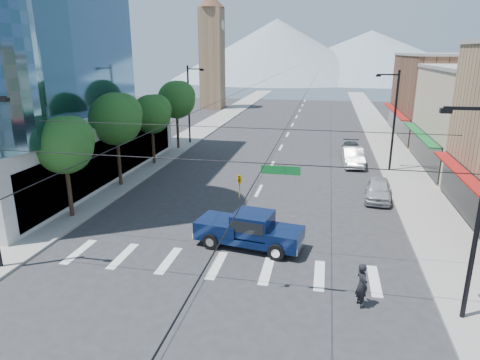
{
  "coord_description": "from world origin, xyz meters",
  "views": [
    {
      "loc": [
        4.89,
        -17.61,
        10.57
      ],
      "look_at": [
        -0.07,
        6.87,
        3.0
      ],
      "focal_mm": 32.0,
      "sensor_mm": 36.0,
      "label": 1
    }
  ],
  "objects": [
    {
      "name": "shop_far",
      "position": [
        20.0,
        40.0,
        5.0
      ],
      "size": [
        12.0,
        18.0,
        10.0
      ],
      "primitive_type": "cube",
      "color": "brown",
      "rests_on": "ground"
    },
    {
      "name": "lamp_pole_ne",
      "position": [
        10.67,
        22.0,
        4.94
      ],
      "size": [
        2.0,
        0.25,
        9.0
      ],
      "color": "black",
      "rests_on": "ground"
    },
    {
      "name": "signal_rig",
      "position": [
        0.19,
        -1.0,
        4.64
      ],
      "size": [
        21.8,
        0.2,
        9.0
      ],
      "color": "black",
      "rests_on": "ground"
    },
    {
      "name": "tree_midfar",
      "position": [
        -11.07,
        20.1,
        4.99
      ],
      "size": [
        3.65,
        3.64,
        6.71
      ],
      "color": "black",
      "rests_on": "ground"
    },
    {
      "name": "sidewalk_left",
      "position": [
        -12.0,
        40.0,
        0.07
      ],
      "size": [
        4.0,
        120.0,
        0.15
      ],
      "primitive_type": "cube",
      "color": "gray",
      "rests_on": "ground"
    },
    {
      "name": "parked_car_mid",
      "position": [
        7.6,
        23.49,
        0.84
      ],
      "size": [
        2.06,
        5.21,
        1.69
      ],
      "primitive_type": "imported",
      "rotation": [
        0.0,
        0.0,
        0.05
      ],
      "color": "silver",
      "rests_on": "ground"
    },
    {
      "name": "tree_near",
      "position": [
        -11.07,
        6.1,
        4.99
      ],
      "size": [
        3.65,
        3.64,
        6.71
      ],
      "color": "black",
      "rests_on": "ground"
    },
    {
      "name": "parked_car_near",
      "position": [
        8.93,
        13.73,
        0.78
      ],
      "size": [
        2.28,
        4.72,
        1.55
      ],
      "primitive_type": "imported",
      "rotation": [
        0.0,
        0.0,
        -0.1
      ],
      "color": "silver",
      "rests_on": "ground"
    },
    {
      "name": "pickup_truck",
      "position": [
        1.01,
        4.0,
        1.06
      ],
      "size": [
        6.29,
        3.09,
        2.04
      ],
      "rotation": [
        0.0,
        0.0,
        -0.16
      ],
      "color": "#07153A",
      "rests_on": "ground"
    },
    {
      "name": "clock_tower",
      "position": [
        -16.5,
        62.0,
        10.64
      ],
      "size": [
        4.8,
        4.8,
        20.4
      ],
      "color": "#8C6B4C",
      "rests_on": "ground"
    },
    {
      "name": "mountain_left",
      "position": [
        -15.0,
        150.0,
        11.0
      ],
      "size": [
        80.0,
        80.0,
        22.0
      ],
      "primitive_type": "cone",
      "color": "gray",
      "rests_on": "ground"
    },
    {
      "name": "tree_far",
      "position": [
        -11.07,
        27.1,
        5.59
      ],
      "size": [
        4.09,
        4.09,
        7.52
      ],
      "color": "black",
      "rests_on": "ground"
    },
    {
      "name": "tree_midnear",
      "position": [
        -11.07,
        13.1,
        5.59
      ],
      "size": [
        4.09,
        4.09,
        7.52
      ],
      "color": "black",
      "rests_on": "ground"
    },
    {
      "name": "ground",
      "position": [
        0.0,
        0.0,
        0.0
      ],
      "size": [
        160.0,
        160.0,
        0.0
      ],
      "primitive_type": "plane",
      "color": "#28282B",
      "rests_on": "ground"
    },
    {
      "name": "sidewalk_right",
      "position": [
        12.0,
        40.0,
        0.07
      ],
      "size": [
        4.0,
        120.0,
        0.15
      ],
      "primitive_type": "cube",
      "color": "gray",
      "rests_on": "ground"
    },
    {
      "name": "parked_car_far",
      "position": [
        7.6,
        27.46,
        0.7
      ],
      "size": [
        2.09,
        4.86,
        1.39
      ],
      "primitive_type": "imported",
      "rotation": [
        0.0,
        0.0,
        -0.03
      ],
      "color": "#2E2E31",
      "rests_on": "ground"
    },
    {
      "name": "pedestrian",
      "position": [
        6.78,
        -0.77,
        1.0
      ],
      "size": [
        0.73,
        0.86,
        2.0
      ],
      "primitive_type": "imported",
      "rotation": [
        0.0,
        0.0,
        1.98
      ],
      "color": "black",
      "rests_on": "ground"
    },
    {
      "name": "lamp_pole_nw",
      "position": [
        -10.67,
        30.0,
        4.94
      ],
      "size": [
        2.0,
        0.25,
        9.0
      ],
      "color": "black",
      "rests_on": "ground"
    },
    {
      "name": "mountain_right",
      "position": [
        20.0,
        160.0,
        9.0
      ],
      "size": [
        90.0,
        90.0,
        18.0
      ],
      "primitive_type": "cone",
      "color": "gray",
      "rests_on": "ground"
    }
  ]
}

